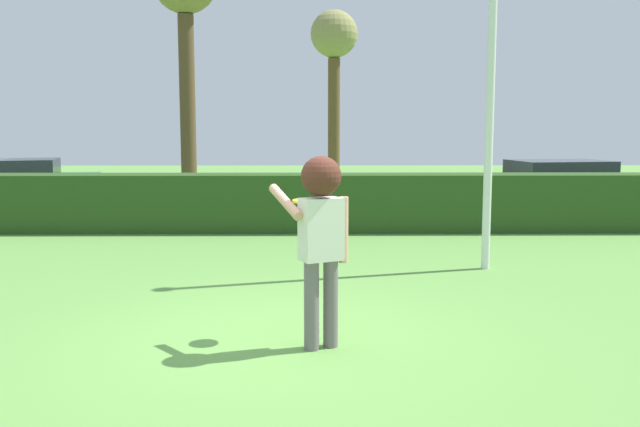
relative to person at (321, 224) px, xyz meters
The scene contains 9 objects.
ground_plane 1.27m from the person, 150.10° to the left, with size 60.00×60.00×0.00m, color #609844.
person is the anchor object (origin of this frame).
frisbee 0.47m from the person, 107.97° to the left, with size 0.27×0.27×0.03m.
lamppost 4.90m from the person, 55.94° to the left, with size 0.24×0.24×6.16m.
hedge_row 7.39m from the person, 93.06° to the left, with size 24.89×0.90×1.13m, color #28481B.
parked_car_green 13.42m from the person, 124.60° to the left, with size 4.48×2.61×1.25m.
parked_car_black 11.87m from the person, 60.31° to the left, with size 4.43×2.39×1.25m.
bare_elm_tree 16.83m from the person, 87.84° to the left, with size 1.52×1.52×5.77m.
oak_tree 13.35m from the person, 105.43° to the left, with size 1.69×1.69×6.65m.
Camera 1 is at (0.32, -6.55, 2.08)m, focal length 38.97 mm.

